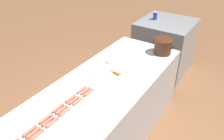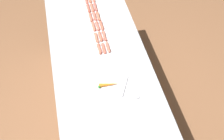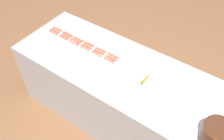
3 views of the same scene
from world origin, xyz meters
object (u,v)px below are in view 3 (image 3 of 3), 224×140
hot_dog_2 (78,39)px  hot_dog_12 (53,32)px  serving_spoon (165,74)px  hot_dog_6 (55,30)px  hot_dog_1 (68,34)px  hot_dog_0 (58,29)px  hot_dog_11 (111,58)px  hot_dog_17 (109,60)px  hot_dog_7 (66,36)px  hot_dog_9 (87,46)px  bean_pot (216,134)px  hot_dog_8 (76,40)px  hot_dog_15 (85,48)px  hot_dog_4 (101,50)px  hot_dog_16 (97,54)px  hot_dog_5 (113,55)px  hot_dog_13 (63,37)px  hot_dog_14 (74,43)px  hot_dog_10 (98,52)px  carrot (146,78)px  hot_dog_3 (89,44)px

hot_dog_2 → hot_dog_12: same height
serving_spoon → hot_dog_6: bearing=-84.8°
hot_dog_1 → hot_dog_0: bearing=-91.2°
hot_dog_11 → hot_dog_17: bearing=-2.2°
hot_dog_7 → hot_dog_9: 0.31m
bean_pot → hot_dog_8: bearing=-100.6°
hot_dog_15 → bean_pot: size_ratio=0.50×
hot_dog_11 → serving_spoon: 0.57m
hot_dog_6 → hot_dog_8: (0.00, 0.32, 0.00)m
hot_dog_2 → hot_dog_15: (0.08, 0.15, 0.00)m
hot_dog_2 → hot_dog_11: same height
hot_dog_4 → hot_dog_8: same height
hot_dog_1 → hot_dog_16: (0.08, 0.48, 0.00)m
hot_dog_2 → hot_dog_6: size_ratio=1.00×
hot_dog_9 → hot_dog_17: size_ratio=1.00×
hot_dog_15 → serving_spoon: hot_dog_15 is taller
hot_dog_1 → hot_dog_5: (-0.00, 0.63, 0.00)m
hot_dog_2 → hot_dog_12: (0.08, -0.32, 0.00)m
hot_dog_0 → bean_pot: 2.01m
hot_dog_13 → hot_dog_17: same height
hot_dog_0 → hot_dog_5: size_ratio=1.00×
hot_dog_9 → serving_spoon: size_ratio=0.54×
hot_dog_6 → hot_dog_14: same height
hot_dog_16 → hot_dog_17: same height
hot_dog_2 → hot_dog_10: same height
hot_dog_0 → hot_dog_8: bearing=82.6°
hot_dog_0 → bean_pot: bean_pot is taller
hot_dog_1 → hot_dog_2: same height
hot_dog_5 → hot_dog_8: bearing=-85.0°
hot_dog_9 → hot_dog_17: same height
hot_dog_1 → carrot: 1.08m
hot_dog_9 → hot_dog_16: same height
hot_dog_2 → hot_dog_14: (0.08, -0.00, 0.00)m
hot_dog_2 → hot_dog_14: 0.08m
hot_dog_12 → hot_dog_8: bearing=97.2°
hot_dog_3 → hot_dog_11: bearing=82.5°
hot_dog_1 → hot_dog_7: (0.04, 0.00, 0.00)m
hot_dog_4 → hot_dog_8: bearing=-83.0°
hot_dog_8 → hot_dog_12: same height
hot_dog_12 → hot_dog_14: same height
hot_dog_13 → hot_dog_4: bearing=99.5°
hot_dog_3 → hot_dog_12: bearing=-80.1°
hot_dog_3 → hot_dog_8: bearing=-75.2°
hot_dog_0 → hot_dog_2: same height
hot_dog_13 → bean_pot: size_ratio=0.50×
hot_dog_16 → bean_pot: bearing=78.6°
hot_dog_8 → carrot: size_ratio=0.77×
hot_dog_1 → hot_dog_2: 0.16m
hot_dog_10 → hot_dog_14: (0.04, -0.31, 0.00)m
hot_dog_17 → bean_pot: bearing=77.1°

